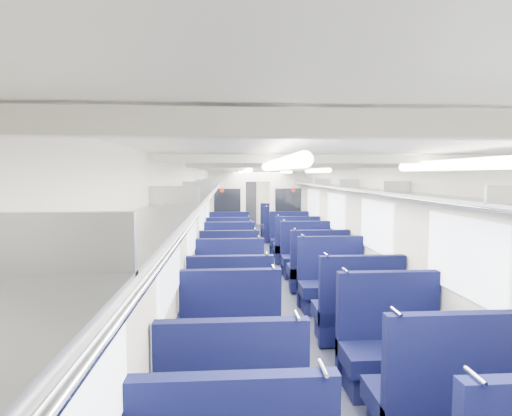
% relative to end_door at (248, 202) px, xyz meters
% --- Properties ---
extents(floor, '(2.80, 18.00, 0.01)m').
position_rel_end_door_xyz_m(floor, '(0.00, -8.94, -1.00)').
color(floor, black).
rests_on(floor, ground).
extents(ceiling, '(2.80, 18.00, 0.01)m').
position_rel_end_door_xyz_m(ceiling, '(0.00, -8.94, 1.35)').
color(ceiling, silver).
rests_on(ceiling, wall_left).
extents(wall_left, '(0.02, 18.00, 2.35)m').
position_rel_end_door_xyz_m(wall_left, '(-1.40, -8.94, 0.18)').
color(wall_left, beige).
rests_on(wall_left, floor).
extents(dado_left, '(0.03, 17.90, 0.70)m').
position_rel_end_door_xyz_m(dado_left, '(-1.39, -8.94, -0.65)').
color(dado_left, black).
rests_on(dado_left, floor).
extents(wall_right, '(0.02, 18.00, 2.35)m').
position_rel_end_door_xyz_m(wall_right, '(1.40, -8.94, 0.18)').
color(wall_right, beige).
rests_on(wall_right, floor).
extents(dado_right, '(0.03, 17.90, 0.70)m').
position_rel_end_door_xyz_m(dado_right, '(1.39, -8.94, -0.65)').
color(dado_right, black).
rests_on(dado_right, floor).
extents(wall_far, '(2.80, 0.02, 2.35)m').
position_rel_end_door_xyz_m(wall_far, '(0.00, 0.06, 0.18)').
color(wall_far, beige).
rests_on(wall_far, floor).
extents(luggage_rack_left, '(0.36, 17.40, 0.18)m').
position_rel_end_door_xyz_m(luggage_rack_left, '(-1.21, -8.94, 0.97)').
color(luggage_rack_left, '#B2B5BA').
rests_on(luggage_rack_left, wall_left).
extents(luggage_rack_right, '(0.36, 17.40, 0.18)m').
position_rel_end_door_xyz_m(luggage_rack_right, '(1.21, -8.94, 0.97)').
color(luggage_rack_right, '#B2B5BA').
rests_on(luggage_rack_right, wall_right).
extents(windows, '(2.78, 15.60, 0.75)m').
position_rel_end_door_xyz_m(windows, '(0.00, -9.40, 0.42)').
color(windows, white).
rests_on(windows, wall_left).
extents(ceiling_fittings, '(2.70, 16.06, 0.11)m').
position_rel_end_door_xyz_m(ceiling_fittings, '(0.00, -9.20, 1.29)').
color(ceiling_fittings, beige).
rests_on(ceiling_fittings, ceiling).
extents(end_door, '(0.75, 0.06, 2.00)m').
position_rel_end_door_xyz_m(end_door, '(0.00, 0.00, 0.00)').
color(end_door, black).
rests_on(end_door, floor).
extents(bulkhead, '(2.80, 0.10, 2.35)m').
position_rel_end_door_xyz_m(bulkhead, '(-0.00, -6.14, 0.23)').
color(bulkhead, beige).
rests_on(bulkhead, floor).
extents(seat_5, '(1.09, 0.60, 1.22)m').
position_rel_end_door_xyz_m(seat_5, '(0.83, -14.86, -0.63)').
color(seat_5, '#0A0E34').
rests_on(seat_5, floor).
extents(seat_6, '(1.09, 0.60, 1.22)m').
position_rel_end_door_xyz_m(seat_6, '(-0.83, -13.67, -0.63)').
color(seat_6, '#0A0E34').
rests_on(seat_6, floor).
extents(seat_7, '(1.09, 0.60, 1.22)m').
position_rel_end_door_xyz_m(seat_7, '(0.83, -13.87, -0.63)').
color(seat_7, '#0A0E34').
rests_on(seat_7, floor).
extents(seat_8, '(1.09, 0.60, 1.22)m').
position_rel_end_door_xyz_m(seat_8, '(-0.83, -12.62, -0.63)').
color(seat_8, '#0A0E34').
rests_on(seat_8, floor).
extents(seat_9, '(1.09, 0.60, 1.22)m').
position_rel_end_door_xyz_m(seat_9, '(0.83, -12.73, -0.63)').
color(seat_9, '#0A0E34').
rests_on(seat_9, floor).
extents(seat_10, '(1.09, 0.60, 1.22)m').
position_rel_end_door_xyz_m(seat_10, '(-0.83, -11.56, -0.63)').
color(seat_10, '#0A0E34').
rests_on(seat_10, floor).
extents(seat_11, '(1.09, 0.60, 1.22)m').
position_rel_end_door_xyz_m(seat_11, '(0.83, -11.42, -0.63)').
color(seat_11, '#0A0E34').
rests_on(seat_11, floor).
extents(seat_12, '(1.09, 0.60, 1.22)m').
position_rel_end_door_xyz_m(seat_12, '(-0.83, -10.31, -0.63)').
color(seat_12, '#0A0E34').
rests_on(seat_12, floor).
extents(seat_13, '(1.09, 0.60, 1.22)m').
position_rel_end_door_xyz_m(seat_13, '(0.83, -10.35, -0.63)').
color(seat_13, '#0A0E34').
rests_on(seat_13, floor).
extents(seat_14, '(1.09, 0.60, 1.22)m').
position_rel_end_door_xyz_m(seat_14, '(-0.83, -9.27, -0.63)').
color(seat_14, '#0A0E34').
rests_on(seat_14, floor).
extents(seat_15, '(1.09, 0.60, 1.22)m').
position_rel_end_door_xyz_m(seat_15, '(0.83, -9.24, -0.63)').
color(seat_15, '#0A0E34').
rests_on(seat_15, floor).
extents(seat_16, '(1.09, 0.60, 1.22)m').
position_rel_end_door_xyz_m(seat_16, '(-0.83, -8.02, -0.63)').
color(seat_16, '#0A0E34').
rests_on(seat_16, floor).
extents(seat_17, '(1.09, 0.60, 1.22)m').
position_rel_end_door_xyz_m(seat_17, '(0.83, -7.91, -0.63)').
color(seat_17, '#0A0E34').
rests_on(seat_17, floor).
extents(seat_18, '(1.09, 0.60, 1.22)m').
position_rel_end_door_xyz_m(seat_18, '(-0.83, -6.89, -0.63)').
color(seat_18, '#0A0E34').
rests_on(seat_18, floor).
extents(seat_19, '(1.09, 0.60, 1.22)m').
position_rel_end_door_xyz_m(seat_19, '(0.83, -6.88, -0.63)').
color(seat_19, '#0A0E34').
rests_on(seat_19, floor).
extents(seat_20, '(1.09, 0.60, 1.22)m').
position_rel_end_door_xyz_m(seat_20, '(-0.83, -4.78, -0.63)').
color(seat_20, '#0A0E34').
rests_on(seat_20, floor).
extents(seat_21, '(1.09, 0.60, 1.22)m').
position_rel_end_door_xyz_m(seat_21, '(0.83, -4.78, -0.63)').
color(seat_21, '#0A0E34').
rests_on(seat_21, floor).
extents(seat_22, '(1.09, 0.60, 1.22)m').
position_rel_end_door_xyz_m(seat_22, '(-0.83, -3.72, -0.63)').
color(seat_22, '#0A0E34').
rests_on(seat_22, floor).
extents(seat_23, '(1.09, 0.60, 1.22)m').
position_rel_end_door_xyz_m(seat_23, '(0.83, -3.69, -0.63)').
color(seat_23, '#0A0E34').
rests_on(seat_23, floor).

